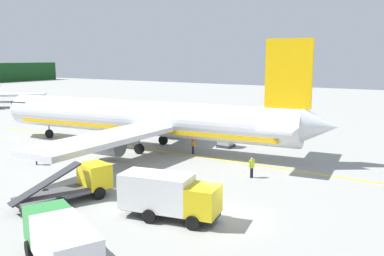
# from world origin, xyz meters

# --- Properties ---
(airliner_foreground) EXTENTS (34.52, 41.71, 11.90)m
(airliner_foreground) POSITION_xyz_m (13.51, 17.53, 3.39)
(airliner_foreground) COLOR silver
(airliner_foreground) RESTS_ON ground
(service_truck_fuel) EXTENTS (7.29, 3.83, 2.76)m
(service_truck_fuel) POSITION_xyz_m (-2.31, 10.83, 1.16)
(service_truck_fuel) COLOR yellow
(service_truck_fuel) RESTS_ON ground
(service_truck_baggage) EXTENTS (3.40, 6.65, 2.87)m
(service_truck_baggage) POSITION_xyz_m (-1.98, 3.16, 1.59)
(service_truck_baggage) COLOR yellow
(service_truck_baggage) RESTS_ON ground
(service_truck_catering) EXTENTS (4.69, 6.73, 2.45)m
(service_truck_catering) POSITION_xyz_m (-9.89, 3.92, 1.43)
(service_truck_catering) COLOR #338C3F
(service_truck_catering) RESTS_ON ground
(cargo_container_near) EXTENTS (1.68, 1.68, 2.01)m
(cargo_container_near) POSITION_xyz_m (19.02, 10.10, 0.95)
(cargo_container_near) COLOR #333338
(cargo_container_near) RESTS_ON ground
(crew_marshaller) EXTENTS (0.44, 0.54, 1.75)m
(crew_marshaller) POSITION_xyz_m (14.07, 11.44, 1.03)
(crew_marshaller) COLOR #191E33
(crew_marshaller) RESTS_ON ground
(crew_loader_left) EXTENTS (0.60, 0.36, 1.76)m
(crew_loader_left) POSITION_xyz_m (9.31, 2.49, 1.04)
(crew_loader_left) COLOR #191E33
(crew_loader_left) RESTS_ON ground
(crew_loader_right) EXTENTS (0.45, 0.53, 1.74)m
(crew_loader_right) POSITION_xyz_m (2.25, 21.71, 1.03)
(crew_loader_right) COLOR #191E33
(crew_loader_right) RESTS_ON ground
(apron_guide_line) EXTENTS (0.30, 60.00, 0.01)m
(apron_guide_line) POSITION_xyz_m (13.38, 13.09, 0.01)
(apron_guide_line) COLOR yellow
(apron_guide_line) RESTS_ON ground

